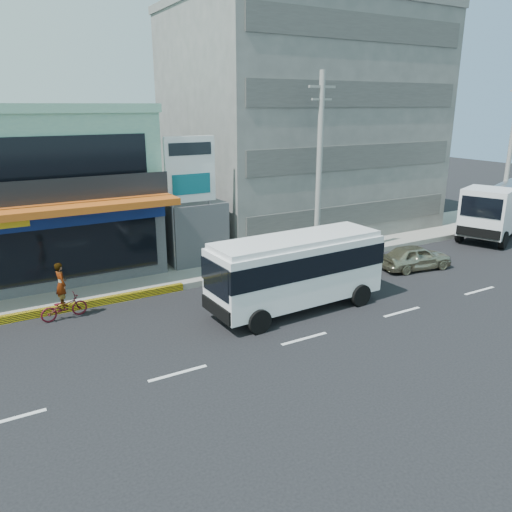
{
  "coord_description": "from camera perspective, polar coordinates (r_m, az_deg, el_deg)",
  "views": [
    {
      "loc": [
        -9.97,
        -13.69,
        8.35
      ],
      "look_at": [
        0.12,
        3.81,
        2.2
      ],
      "focal_mm": 35.0,
      "sensor_mm": 36.0,
      "label": 1
    }
  ],
  "objects": [
    {
      "name": "sidewalk",
      "position": [
        28.8,
        2.77,
        0.37
      ],
      "size": [
        70.0,
        5.0,
        0.3
      ],
      "primitive_type": "cube",
      "color": "gray",
      "rests_on": "ground"
    },
    {
      "name": "ground",
      "position": [
        18.88,
        5.55,
        -9.39
      ],
      "size": [
        120.0,
        120.0,
        0.0
      ],
      "primitive_type": "plane",
      "color": "black",
      "rests_on": "ground"
    },
    {
      "name": "concrete_building",
      "position": [
        34.98,
        5.05,
        14.66
      ],
      "size": [
        16.0,
        12.0,
        14.0
      ],
      "primitive_type": "cube",
      "color": "gray",
      "rests_on": "ground"
    },
    {
      "name": "tanker_truck",
      "position": [
        36.41,
        25.91,
        4.96
      ],
      "size": [
        9.12,
        5.54,
        3.47
      ],
      "color": "white",
      "rests_on": "ground"
    },
    {
      "name": "gap_structure",
      "position": [
        28.34,
        -8.52,
        3.28
      ],
      "size": [
        3.0,
        6.0,
        3.5
      ],
      "primitive_type": "cube",
      "color": "#45464A",
      "rests_on": "ground"
    },
    {
      "name": "motorcycle_rider",
      "position": [
        21.62,
        -21.18,
        -4.75
      ],
      "size": [
        1.93,
        0.91,
        2.38
      ],
      "color": "#4D0B15",
      "rests_on": "ground"
    },
    {
      "name": "utility_pole_far",
      "position": [
        38.43,
        27.01,
        10.36
      ],
      "size": [
        1.6,
        0.3,
        10.0
      ],
      "color": "#999993",
      "rests_on": "ground"
    },
    {
      "name": "sedan",
      "position": [
        27.53,
        17.77,
        -0.11
      ],
      "size": [
        4.09,
        2.15,
        1.33
      ],
      "primitive_type": "imported",
      "rotation": [
        0.0,
        0.0,
        1.42
      ],
      "color": "tan",
      "rests_on": "ground"
    },
    {
      "name": "utility_pole_near",
      "position": [
        26.65,
        7.23,
        9.9
      ],
      "size": [
        1.6,
        0.3,
        10.0
      ],
      "color": "#999993",
      "rests_on": "ground"
    },
    {
      "name": "billboard",
      "position": [
        25.01,
        -7.5,
        8.93
      ],
      "size": [
        2.6,
        0.18,
        6.9
      ],
      "color": "gray",
      "rests_on": "ground"
    },
    {
      "name": "satellite_dish",
      "position": [
        27.05,
        -7.89,
        6.61
      ],
      "size": [
        1.5,
        1.5,
        0.15
      ],
      "primitive_type": "cylinder",
      "color": "slate",
      "rests_on": "gap_structure"
    },
    {
      "name": "minibus",
      "position": [
        20.8,
        4.64,
        -1.21
      ],
      "size": [
        7.65,
        2.86,
        3.17
      ],
      "color": "white",
      "rests_on": "ground"
    },
    {
      "name": "shop_building",
      "position": [
        28.05,
        -25.71,
        6.34
      ],
      "size": [
        12.4,
        11.7,
        8.0
      ],
      "color": "#45464A",
      "rests_on": "ground"
    }
  ]
}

